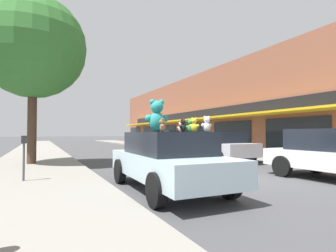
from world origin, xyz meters
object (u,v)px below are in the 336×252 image
at_px(teddy_bear_cream, 181,127).
at_px(teddy_bear_green, 190,126).
at_px(teddy_bear_giant, 157,116).
at_px(teddy_bear_brown, 162,125).
at_px(teddy_bear_white, 207,124).
at_px(teddy_bear_yellow, 194,125).
at_px(plush_art_car, 167,159).
at_px(teddy_bear_black, 183,126).
at_px(parking_meter, 24,152).
at_px(street_tree, 33,47).
at_px(parked_car_far_center, 219,146).
at_px(parked_car_far_right, 173,142).
at_px(teddy_bear_red, 181,126).

height_order(teddy_bear_cream, teddy_bear_green, teddy_bear_green).
bearing_deg(teddy_bear_giant, teddy_bear_brown, 83.39).
relative_size(teddy_bear_white, teddy_bear_green, 1.06).
xyz_separation_m(teddy_bear_yellow, teddy_bear_green, (0.34, 0.74, 0.00)).
bearing_deg(teddy_bear_brown, plush_art_car, 170.78).
bearing_deg(teddy_bear_white, teddy_bear_green, -95.29).
height_order(teddy_bear_giant, teddy_bear_black, teddy_bear_giant).
xyz_separation_m(teddy_bear_brown, parking_meter, (-2.73, 3.38, -0.70)).
height_order(street_tree, parking_meter, street_tree).
xyz_separation_m(parked_car_far_center, parking_meter, (-8.76, -2.60, 0.12)).
distance_m(teddy_bear_giant, parked_car_far_center, 7.20).
relative_size(teddy_bear_cream, parked_car_far_right, 0.06).
bearing_deg(teddy_bear_green, teddy_bear_giant, 21.75).
distance_m(teddy_bear_white, teddy_bear_green, 1.03).
xyz_separation_m(teddy_bear_brown, street_tree, (-2.64, 8.01, 3.69)).
distance_m(teddy_bear_white, teddy_bear_brown, 1.19).
bearing_deg(teddy_bear_black, teddy_bear_red, -141.21).
xyz_separation_m(teddy_bear_brown, teddy_bear_red, (1.17, 1.28, 0.02)).
bearing_deg(teddy_bear_black, teddy_bear_giant, -101.09).
bearing_deg(parked_car_far_right, teddy_bear_black, -116.14).
bearing_deg(parked_car_far_center, teddy_bear_brown, -135.22).
relative_size(teddy_bear_green, parking_meter, 0.28).
bearing_deg(parking_meter, teddy_bear_white, -40.22).
relative_size(teddy_bear_cream, parked_car_far_center, 0.07).
bearing_deg(street_tree, teddy_bear_white, -64.32).
distance_m(parked_car_far_right, street_tree, 10.26).
distance_m(teddy_bear_giant, teddy_bear_black, 1.08).
xyz_separation_m(teddy_bear_brown, teddy_bear_black, (0.76, 0.46, 0.01)).
height_order(teddy_bear_giant, teddy_bear_white, teddy_bear_giant).
relative_size(plush_art_car, teddy_bear_yellow, 13.32).
xyz_separation_m(teddy_bear_yellow, teddy_bear_brown, (-1.01, -0.35, -0.03)).
height_order(teddy_bear_brown, parked_car_far_center, teddy_bear_brown).
bearing_deg(teddy_bear_cream, teddy_bear_giant, 2.94).
xyz_separation_m(street_tree, parking_meter, (-0.09, -4.63, -4.39)).
bearing_deg(parked_car_far_right, teddy_bear_white, -113.53).
height_order(teddy_bear_yellow, teddy_bear_black, teddy_bear_yellow).
distance_m(teddy_bear_cream, teddy_bear_green, 0.28).
relative_size(teddy_bear_red, parked_car_far_right, 0.07).
xyz_separation_m(teddy_bear_yellow, teddy_bear_white, (0.17, -0.28, 0.01)).
height_order(teddy_bear_white, teddy_bear_brown, teddy_bear_white).
bearing_deg(teddy_bear_black, parking_meter, -64.22).
height_order(parked_car_far_center, street_tree, street_tree).
relative_size(plush_art_car, teddy_bear_giant, 5.22).
xyz_separation_m(teddy_bear_yellow, teddy_bear_cream, (0.06, 0.78, -0.03)).
height_order(teddy_bear_white, teddy_bear_cream, teddy_bear_white).
bearing_deg(teddy_bear_green, parked_car_far_center, -87.15).
bearing_deg(teddy_bear_green, teddy_bear_yellow, 111.86).
bearing_deg(teddy_bear_white, plush_art_car, -59.86).
bearing_deg(teddy_bear_white, teddy_bear_giant, -60.54).
height_order(plush_art_car, teddy_bear_cream, teddy_bear_cream).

